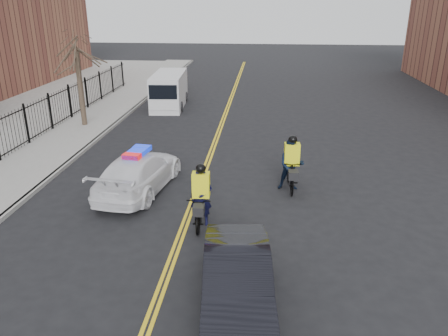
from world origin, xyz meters
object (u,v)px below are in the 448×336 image
(police_cruiser, at_px, (139,172))
(dark_sedan, at_px, (237,281))
(cargo_van, at_px, (169,91))
(cyclist_far, at_px, (291,168))
(cyclist_near, at_px, (201,204))

(police_cruiser, height_order, dark_sedan, police_cruiser)
(cargo_van, height_order, cyclist_far, cargo_van)
(dark_sedan, distance_m, cargo_van, 20.74)
(dark_sedan, xyz_separation_m, cyclist_near, (-1.38, 3.95, -0.01))
(police_cruiser, distance_m, cargo_van, 13.65)
(police_cruiser, bearing_deg, cyclist_far, -166.32)
(dark_sedan, relative_size, cargo_van, 0.82)
(cyclist_far, bearing_deg, dark_sedan, -105.45)
(police_cruiser, relative_size, dark_sedan, 1.17)
(dark_sedan, xyz_separation_m, cyclist_far, (1.56, 6.98, 0.11))
(dark_sedan, bearing_deg, cargo_van, 100.98)
(cyclist_near, bearing_deg, cyclist_far, 43.85)
(police_cruiser, bearing_deg, cargo_van, -75.31)
(police_cruiser, distance_m, cyclist_near, 3.61)
(police_cruiser, relative_size, cyclist_near, 2.44)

